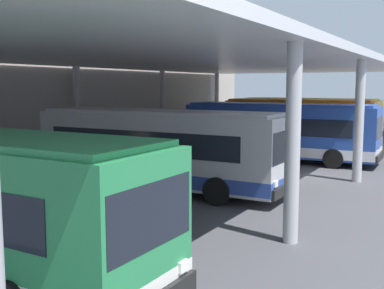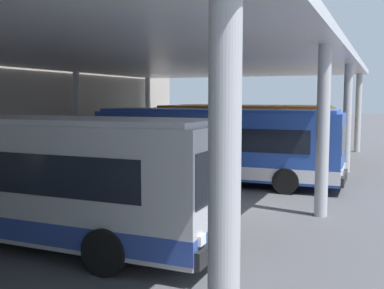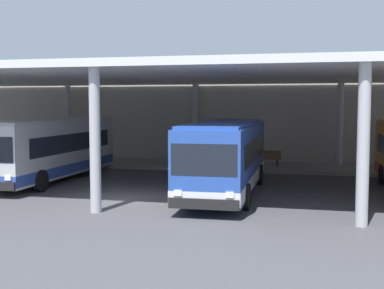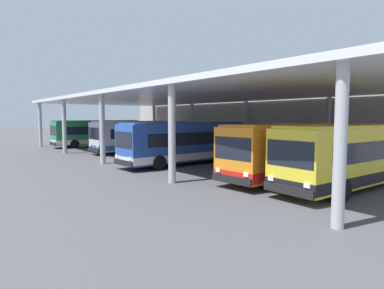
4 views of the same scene
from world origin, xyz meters
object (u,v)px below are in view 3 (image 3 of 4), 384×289
(bus_middle_bay, at_px, (226,156))
(trash_bin, at_px, (226,157))
(bench_waiting, at_px, (266,158))
(bus_second_bay, at_px, (51,149))

(bus_middle_bay, xyz_separation_m, trash_bin, (-1.53, 9.01, -0.98))
(bus_middle_bay, bearing_deg, bench_waiting, 84.72)
(bus_middle_bay, height_order, trash_bin, bus_middle_bay)
(bus_second_bay, bearing_deg, trash_bin, 42.49)
(bus_second_bay, xyz_separation_m, trash_bin, (7.91, 7.25, -0.98))
(bus_second_bay, distance_m, bus_middle_bay, 9.61)
(bench_waiting, xyz_separation_m, trash_bin, (-2.40, -0.39, 0.01))
(bus_second_bay, relative_size, trash_bin, 10.75)
(bench_waiting, distance_m, trash_bin, 2.43)
(bus_second_bay, xyz_separation_m, bus_middle_bay, (9.44, -1.76, 0.00))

